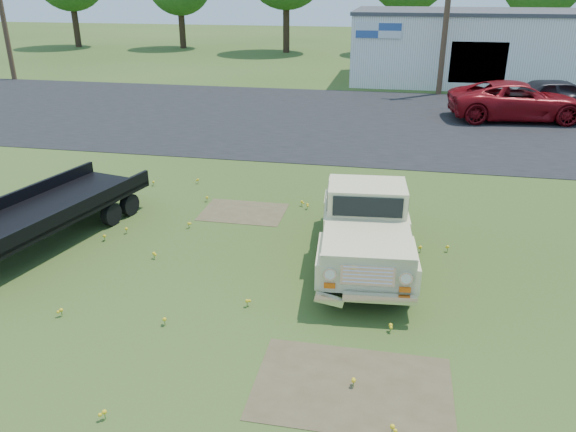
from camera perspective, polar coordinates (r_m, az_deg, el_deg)
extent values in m
plane|color=#314817|center=(11.62, 0.45, -6.80)|extent=(140.00, 140.00, 0.00)
cube|color=black|center=(25.66, 6.77, 9.70)|extent=(90.00, 14.00, 0.02)
cube|color=brown|center=(9.01, 6.56, -16.96)|extent=(3.00, 2.00, 0.01)
cube|color=brown|center=(15.11, -4.55, 0.39)|extent=(2.20, 1.60, 0.01)
cube|color=silver|center=(37.35, 18.14, 15.97)|extent=(14.00, 8.00, 4.00)
cube|color=#3F3F44|center=(37.21, 18.54, 19.09)|extent=(14.20, 8.20, 0.20)
cube|color=black|center=(33.50, 18.74, 14.54)|extent=(3.00, 0.10, 2.20)
cube|color=silver|center=(33.01, 9.18, 18.10)|extent=(2.50, 0.08, 0.80)
cylinder|color=#4A3522|center=(39.88, -27.18, 18.68)|extent=(0.30, 0.30, 9.00)
cylinder|color=#4A3522|center=(32.03, 15.89, 19.77)|extent=(0.30, 0.30, 9.00)
cylinder|color=#332317|center=(58.32, -20.72, 17.54)|extent=(0.56, 0.56, 3.60)
cylinder|color=#332317|center=(54.83, -10.70, 18.11)|extent=(0.56, 0.56, 3.24)
cylinder|color=#332317|center=(50.55, -0.18, 18.52)|extent=(0.56, 0.56, 3.96)
cylinder|color=#332317|center=(50.58, 11.82, 17.97)|extent=(0.56, 0.56, 3.78)
cylinder|color=#332317|center=(50.14, 23.76, 16.36)|extent=(0.56, 0.56, 3.42)
imported|color=maroon|center=(27.27, 22.36, 10.74)|extent=(6.25, 3.44, 1.66)
imported|color=black|center=(29.22, 25.84, 10.86)|extent=(5.07, 2.85, 1.63)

